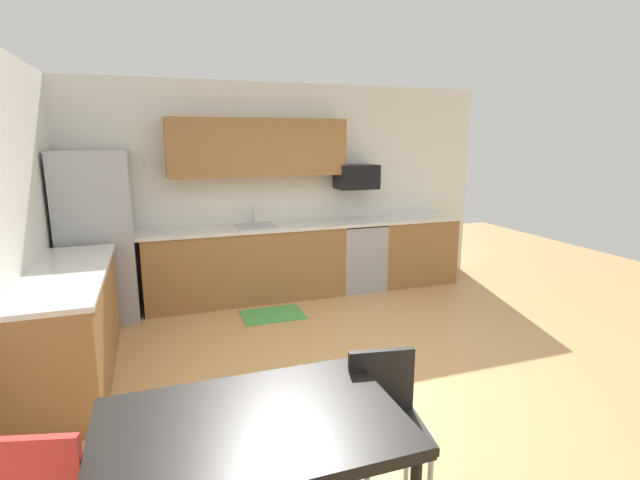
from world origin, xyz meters
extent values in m
plane|color=tan|center=(0.00, 0.00, 0.00)|extent=(12.00, 12.00, 0.00)
cube|color=silver|center=(0.00, 2.65, 1.35)|extent=(5.80, 0.10, 2.70)
cube|color=olive|center=(-0.52, 2.30, 0.45)|extent=(2.46, 0.60, 0.90)
cube|color=olive|center=(1.85, 2.30, 0.45)|extent=(1.09, 0.60, 0.90)
cube|color=olive|center=(-2.30, 0.80, 0.45)|extent=(0.60, 2.00, 0.90)
cube|color=silver|center=(0.00, 2.30, 0.92)|extent=(4.80, 0.64, 0.04)
cube|color=silver|center=(-2.30, 0.80, 0.92)|extent=(0.64, 2.00, 0.04)
cube|color=olive|center=(-0.30, 2.43, 1.90)|extent=(2.20, 0.34, 0.70)
cube|color=#9EA0A5|center=(-2.18, 2.22, 0.94)|extent=(0.76, 0.70, 1.88)
cube|color=#999BA0|center=(1.01, 2.30, 0.44)|extent=(0.60, 0.60, 0.88)
cube|color=black|center=(1.01, 2.30, 0.90)|extent=(0.60, 0.60, 0.03)
cube|color=black|center=(1.01, 2.40, 1.51)|extent=(0.54, 0.36, 0.32)
cube|color=#A5A8AD|center=(-0.39, 2.30, 0.88)|extent=(0.48, 0.40, 0.14)
cylinder|color=#B2B5BA|center=(-0.39, 2.48, 1.04)|extent=(0.02, 0.02, 0.24)
cube|color=black|center=(-1.21, -1.49, 0.71)|extent=(1.40, 0.90, 0.06)
cylinder|color=black|center=(-1.85, -1.10, 0.34)|extent=(0.05, 0.05, 0.68)
cylinder|color=black|center=(-0.57, -1.10, 0.34)|extent=(0.05, 0.05, 0.68)
cube|color=black|center=(-0.45, -1.41, 0.45)|extent=(0.46, 0.46, 0.05)
cube|color=black|center=(-0.42, -1.23, 0.65)|extent=(0.38, 0.10, 0.40)
cylinder|color=#B2B2B7|center=(-0.59, -1.21, 0.21)|extent=(0.03, 0.03, 0.42)
cylinder|color=#B2B2B7|center=(-0.25, -1.27, 0.21)|extent=(0.03, 0.03, 0.42)
cube|color=#4CA54C|center=(-0.35, 1.65, 0.01)|extent=(0.70, 0.50, 0.01)
camera|label=1|loc=(-1.56, -3.44, 2.01)|focal=26.64mm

